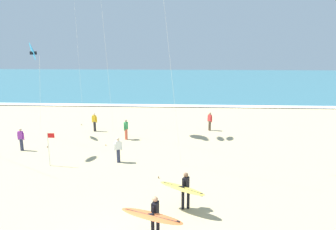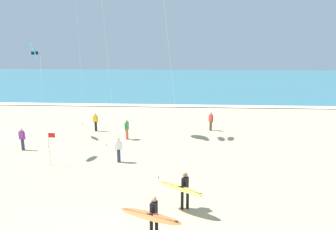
% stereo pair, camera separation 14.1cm
% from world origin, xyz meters
% --- Properties ---
extents(ocean_water, '(160.00, 60.00, 0.08)m').
position_xyz_m(ocean_water, '(0.00, 57.55, 0.04)').
color(ocean_water, '#336B7A').
rests_on(ocean_water, ground).
extents(shoreline_foam, '(160.00, 1.55, 0.01)m').
position_xyz_m(shoreline_foam, '(0.00, 27.85, 0.09)').
color(shoreline_foam, white).
rests_on(shoreline_foam, ocean_water).
extents(surfer_lead, '(2.39, 1.17, 1.71)m').
position_xyz_m(surfer_lead, '(0.70, 1.40, 1.05)').
color(surfer_lead, black).
rests_on(surfer_lead, ground).
extents(surfer_trailing, '(2.12, 1.37, 1.71)m').
position_xyz_m(surfer_trailing, '(1.80, 3.68, 1.04)').
color(surfer_trailing, black).
rests_on(surfer_trailing, ground).
extents(kite_delta_cobalt_high, '(2.49, 3.75, 7.39)m').
position_xyz_m(kite_delta_cobalt_high, '(-9.84, 14.78, 6.67)').
color(kite_delta_cobalt_high, '#2D99DB').
rests_on(kite_delta_cobalt_high, ground).
extents(bystander_white_top, '(0.46, 0.30, 1.59)m').
position_xyz_m(bystander_white_top, '(-2.29, 9.23, 0.81)').
color(bystander_white_top, '#2D334C').
rests_on(bystander_white_top, ground).
extents(bystander_yellow_top, '(0.49, 0.25, 1.59)m').
position_xyz_m(bystander_yellow_top, '(-5.82, 16.25, 0.81)').
color(bystander_yellow_top, black).
rests_on(bystander_yellow_top, ground).
extents(bystander_purple_top, '(0.50, 0.22, 1.59)m').
position_xyz_m(bystander_purple_top, '(-9.43, 11.07, 0.81)').
color(bystander_purple_top, '#2D334C').
rests_on(bystander_purple_top, ground).
extents(bystander_green_top, '(0.30, 0.45, 1.59)m').
position_xyz_m(bystander_green_top, '(-2.71, 14.06, 0.81)').
color(bystander_green_top, '#D8593F').
rests_on(bystander_green_top, ground).
extents(bystander_red_top, '(0.38, 0.38, 1.59)m').
position_xyz_m(bystander_red_top, '(3.94, 17.06, 0.81)').
color(bystander_red_top, '#4C3D2D').
rests_on(bystander_red_top, ground).
extents(lifeguard_flag, '(0.45, 0.05, 2.10)m').
position_xyz_m(lifeguard_flag, '(-6.25, 8.43, 1.27)').
color(lifeguard_flag, silver).
rests_on(lifeguard_flag, ground).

